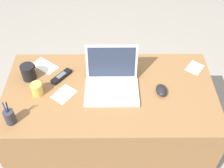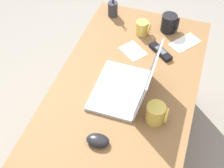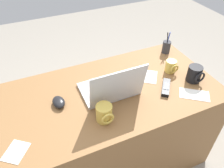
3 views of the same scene
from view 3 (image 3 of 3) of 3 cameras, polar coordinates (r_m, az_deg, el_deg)
name	(u,v)px [view 3 (image 3 of 3)]	position (r m, az deg, el deg)	size (l,w,h in m)	color
ground_plane	(112,156)	(1.92, -0.07, -18.04)	(6.00, 6.00, 0.00)	gray
desk	(112,128)	(1.62, -0.08, -11.35)	(1.35, 0.71, 0.72)	olive
laptop	(111,88)	(1.30, -0.19, -1.02)	(0.34, 0.28, 0.25)	silver
computer_mouse	(59,102)	(1.30, -13.64, -4.57)	(0.07, 0.10, 0.04)	black
coffee_mug_white	(195,74)	(1.50, 20.62, 2.43)	(0.09, 0.10, 0.11)	black
coffee_mug_tall	(104,113)	(1.16, -1.99, -7.57)	(0.09, 0.10, 0.10)	#E0BC4C
coffee_mug_spare	(171,66)	(1.54, 15.03, 4.41)	(0.07, 0.08, 0.09)	#E0BC4C
cordless_phone	(166,87)	(1.41, 13.79, -0.87)	(0.13, 0.15, 0.03)	black
pen_holder	(166,47)	(1.74, 13.89, 9.33)	(0.06, 0.06, 0.17)	#333338
paper_note_near_laptop	(149,77)	(1.49, 9.54, 1.91)	(0.10, 0.14, 0.00)	white
paper_note_left	(194,95)	(1.43, 20.55, -2.58)	(0.18, 0.09, 0.00)	white
paper_note_right	(16,152)	(1.17, -23.62, -15.76)	(0.09, 0.12, 0.00)	white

